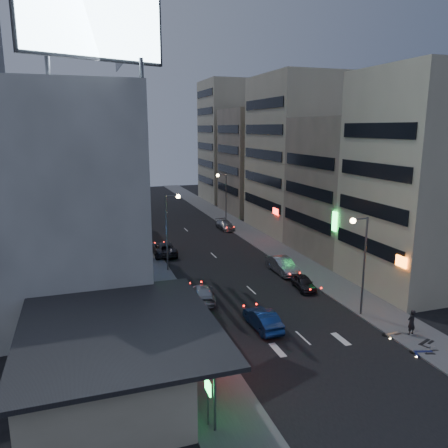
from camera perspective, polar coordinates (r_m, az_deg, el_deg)
name	(u,v)px	position (r m, az deg, el deg)	size (l,w,h in m)	color
ground	(333,366)	(30.04, 14.09, -17.55)	(180.00, 180.00, 0.00)	black
sidewalk_left	(141,252)	(54.15, -10.77, -3.59)	(4.00, 120.00, 0.12)	#4C4C4F
sidewalk_right	(262,241)	(58.29, 5.01, -2.26)	(4.00, 120.00, 0.12)	#4C4C4F
food_court	(104,358)	(26.95, -15.36, -16.52)	(11.00, 13.00, 3.88)	#C3B799
white_building	(52,194)	(42.15, -21.58, 3.63)	(14.00, 24.00, 18.00)	silver
shophouse_near	(419,182)	(43.97, 24.11, 5.07)	(10.00, 11.00, 20.00)	#C3B799
shophouse_mid	(349,187)	(53.46, 16.04, 4.64)	(11.00, 12.00, 16.00)	tan
shophouse_far	(295,155)	(64.04, 9.23, 8.88)	(10.00, 14.00, 22.00)	#C3B799
far_left_a	(71,162)	(66.85, -19.35, 7.63)	(11.00, 10.00, 20.00)	silver
far_left_b	(70,171)	(80.02, -19.50, 6.51)	(12.00, 10.00, 15.00)	gray
far_right_a	(257,161)	(77.94, 4.37, 8.15)	(11.00, 12.00, 18.00)	tan
far_right_b	(233,142)	(91.01, 1.23, 10.69)	(12.00, 12.00, 24.00)	#C3B799
billboard	(93,20)	(32.40, -16.71, 24.13)	(9.52, 3.75, 6.20)	#595B60
street_lamp_right_near	(361,252)	(35.71, 17.44, -3.51)	(1.60, 0.44, 8.02)	#595B60
street_lamp_left	(170,221)	(45.52, -7.04, 0.36)	(1.60, 0.44, 8.02)	#595B60
street_lamp_right_far	(224,192)	(65.67, -0.06, 4.18)	(1.60, 0.44, 8.02)	#595B60
parked_car_right_near	(304,283)	(41.92, 10.35, -7.55)	(1.50, 3.74, 1.27)	#29282D
parked_car_right_mid	(282,265)	(46.06, 7.61, -5.38)	(1.71, 4.91, 1.62)	#98999F
parked_car_left	(163,249)	(52.47, -7.91, -3.19)	(2.58, 5.59, 1.55)	#29282E
parked_car_right_far	(225,225)	(64.86, 0.15, -0.14)	(1.87, 4.59, 1.33)	#98999F
road_car_blue	(263,319)	(33.77, 5.07, -12.28)	(1.55, 4.44, 1.46)	navy
road_car_silver	(203,293)	(38.61, -2.80, -9.04)	(1.94, 4.78, 1.39)	#AFB1B7
person	(411,322)	(35.13, 23.29, -11.70)	(0.69, 0.45, 1.89)	black
scooter_silver_a	(435,341)	(34.03, 25.90, -13.58)	(1.62, 0.54, 0.99)	#B3B5BB
scooter_blue	(433,343)	(33.50, 25.58, -13.84)	(1.85, 0.62, 1.13)	navy
scooter_black_b	(428,331)	(35.06, 25.07, -12.56)	(1.91, 0.64, 1.17)	black
scooter_silver_b	(398,325)	(35.38, 21.74, -12.17)	(1.65, 0.55, 1.01)	#9EA1A5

